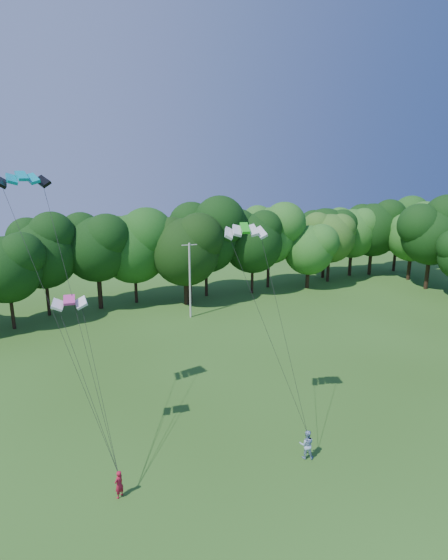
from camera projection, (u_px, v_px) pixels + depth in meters
name	position (u px, v px, depth m)	size (l,w,h in m)	color
ground	(295.00, 504.00, 22.45)	(160.00, 160.00, 0.00)	#2A4C14
utility_pole	(190.00, 280.00, 49.32)	(1.72, 0.36, 8.67)	beige
kite_flyer_left	(119.00, 484.00, 22.76)	(0.57, 0.37, 1.55)	#AC162E
kite_flyer_right	(307.00, 444.00, 25.82)	(0.88, 0.68, 1.80)	#95B0CF
kite_teal	(22.00, 176.00, 24.98)	(2.90, 1.59, 0.58)	#058DA1
kite_green	(245.00, 228.00, 25.74)	(2.61, 1.75, 0.57)	green
kite_pink	(69.00, 300.00, 24.17)	(1.98, 1.18, 0.39)	#D63B91
tree_back_center	(185.00, 239.00, 53.03)	(9.16, 9.16, 13.33)	#311F13
tree_back_east	(330.00, 234.00, 64.32)	(7.92, 7.92, 11.52)	#352215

